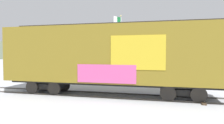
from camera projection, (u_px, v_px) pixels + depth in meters
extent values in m
plane|color=#B2B5BC|center=(99.00, 95.00, 13.93)|extent=(260.00, 260.00, 0.00)
cube|color=#4C4742|center=(107.00, 97.00, 13.00)|extent=(59.91, 3.42, 0.08)
cube|color=#4C4742|center=(112.00, 93.00, 14.39)|extent=(59.91, 3.42, 0.08)
cube|color=#423323|center=(201.00, 100.00, 12.33)|extent=(0.38, 2.51, 0.07)
cube|color=olive|center=(110.00, 54.00, 13.58)|extent=(14.41, 3.62, 3.61)
cube|color=#2D2823|center=(110.00, 25.00, 13.49)|extent=(13.56, 1.15, 0.24)
cube|color=gold|center=(137.00, 53.00, 11.70)|extent=(3.14, 0.20, 1.98)
cube|color=#CC4C8C|center=(106.00, 74.00, 12.21)|extent=(3.62, 0.23, 1.10)
cube|color=black|center=(110.00, 83.00, 13.66)|extent=(14.05, 2.33, 0.20)
cube|color=black|center=(49.00, 85.00, 14.78)|extent=(2.17, 1.39, 0.36)
cylinder|color=black|center=(32.00, 87.00, 14.29)|extent=(0.93, 0.17, 0.92)
cylinder|color=black|center=(44.00, 84.00, 15.69)|extent=(0.93, 0.17, 0.92)
cylinder|color=black|center=(54.00, 88.00, 13.88)|extent=(0.93, 0.17, 0.92)
cylinder|color=black|center=(64.00, 85.00, 15.27)|extent=(0.93, 0.17, 0.92)
cube|color=black|center=(182.00, 91.00, 12.57)|extent=(2.17, 1.39, 0.36)
cylinder|color=black|center=(168.00, 94.00, 12.08)|extent=(0.93, 0.17, 0.92)
cylinder|color=black|center=(167.00, 89.00, 13.48)|extent=(0.93, 0.17, 0.92)
cylinder|color=black|center=(199.00, 95.00, 11.67)|extent=(0.93, 0.17, 0.92)
cylinder|color=black|center=(195.00, 90.00, 13.07)|extent=(0.93, 0.17, 0.92)
cylinder|color=silver|center=(121.00, 46.00, 25.39)|extent=(0.12, 0.12, 7.32)
sphere|color=#D8CC66|center=(121.00, 16.00, 25.23)|extent=(0.18, 0.18, 0.18)
cube|color=#14662D|center=(117.00, 20.00, 24.76)|extent=(0.59, 1.13, 0.80)
cube|color=white|center=(115.00, 20.00, 24.53)|extent=(0.32, 0.58, 0.80)
cube|color=slate|center=(163.00, 50.00, 87.03)|extent=(156.28, 32.26, 8.14)
cube|color=brown|center=(117.00, 37.00, 82.84)|extent=(6.64, 4.53, 2.18)
cone|color=#193D23|center=(75.00, 36.00, 93.53)|extent=(2.25, 2.25, 4.49)
cone|color=#193D23|center=(60.00, 37.00, 89.24)|extent=(1.53, 1.53, 3.07)
cone|color=#193D23|center=(104.00, 36.00, 89.06)|extent=(2.09, 2.09, 4.18)
cube|color=black|center=(104.00, 74.00, 21.12)|extent=(4.28, 2.06, 0.78)
cube|color=#2D333D|center=(102.00, 66.00, 21.14)|extent=(2.31, 1.73, 0.70)
cylinder|color=black|center=(119.00, 77.00, 21.63)|extent=(0.66, 0.27, 0.64)
cylinder|color=black|center=(116.00, 79.00, 20.02)|extent=(0.66, 0.27, 0.64)
cylinder|color=black|center=(94.00, 76.00, 22.25)|extent=(0.66, 0.27, 0.64)
cylinder|color=black|center=(89.00, 78.00, 20.64)|extent=(0.66, 0.27, 0.64)
cube|color=navy|center=(156.00, 76.00, 19.48)|extent=(4.41, 1.96, 0.62)
cube|color=#2D333D|center=(154.00, 70.00, 19.50)|extent=(2.03, 1.69, 0.60)
cylinder|color=black|center=(172.00, 79.00, 19.93)|extent=(0.65, 0.24, 0.64)
cylinder|color=black|center=(173.00, 81.00, 18.29)|extent=(0.65, 0.24, 0.64)
cylinder|color=black|center=(142.00, 78.00, 20.69)|extent=(0.65, 0.24, 0.64)
cylinder|color=black|center=(140.00, 80.00, 19.05)|extent=(0.65, 0.24, 0.64)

